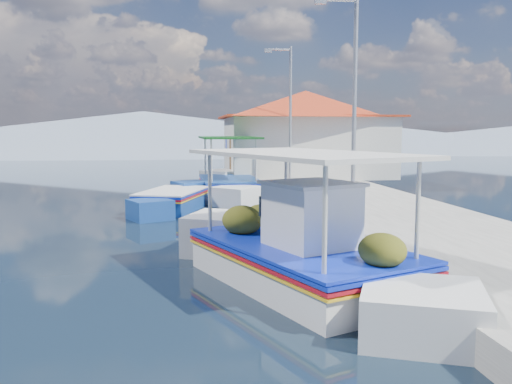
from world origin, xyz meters
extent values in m
plane|color=black|center=(0.00, 0.00, 0.00)|extent=(160.00, 160.00, 0.00)
cube|color=#ADAAA1|center=(5.90, 6.00, 0.25)|extent=(5.00, 44.00, 0.50)
cylinder|color=#A5A8AD|center=(3.80, -3.00, 0.65)|extent=(0.20, 0.20, 0.30)
cylinder|color=#A5A8AD|center=(3.80, 2.00, 0.65)|extent=(0.20, 0.20, 0.30)
cylinder|color=#A5A8AD|center=(3.80, 8.00, 0.65)|extent=(0.20, 0.20, 0.30)
cylinder|color=#A5A8AD|center=(3.80, 14.00, 0.65)|extent=(0.20, 0.20, 0.30)
cube|color=silver|center=(2.04, -2.89, 0.23)|extent=(3.92, 5.16, 1.01)
cube|color=silver|center=(3.21, -0.06, 0.36)|extent=(2.20, 2.20, 1.12)
cube|color=silver|center=(0.92, -5.63, 0.23)|extent=(2.14, 2.14, 0.96)
cube|color=#0D27B5|center=(2.04, -2.89, 0.70)|extent=(4.04, 5.32, 0.06)
cube|color=#A80E1A|center=(2.04, -2.89, 0.62)|extent=(4.04, 5.32, 0.05)
cube|color=yellow|center=(2.04, -2.89, 0.54)|extent=(4.04, 5.32, 0.04)
cube|color=#0D27B5|center=(2.04, -2.89, 0.78)|extent=(4.04, 5.28, 0.05)
cube|color=brown|center=(2.04, -2.89, 0.74)|extent=(3.71, 5.00, 0.05)
cube|color=silver|center=(1.92, -3.18, 1.33)|extent=(1.72, 1.77, 1.17)
cube|color=silver|center=(1.92, -3.18, 1.94)|extent=(1.87, 1.91, 0.06)
cylinder|color=beige|center=(1.92, -0.74, 1.60)|extent=(0.07, 0.07, 1.70)
cylinder|color=beige|center=(3.65, -1.45, 1.60)|extent=(0.07, 0.07, 1.70)
cylinder|color=beige|center=(0.44, -4.32, 1.60)|extent=(0.07, 0.07, 1.70)
cylinder|color=beige|center=(2.17, -5.03, 1.60)|extent=(0.07, 0.07, 1.70)
cube|color=silver|center=(2.04, -2.89, 2.45)|extent=(4.03, 5.20, 0.07)
ellipsoid|color=#434512|center=(2.22, -1.35, 1.05)|extent=(0.81, 0.89, 0.61)
ellipsoid|color=#434512|center=(3.11, -1.14, 1.00)|extent=(0.68, 0.75, 0.51)
ellipsoid|color=#434512|center=(1.51, -4.74, 1.02)|extent=(0.72, 0.80, 0.54)
sphere|color=#FE5E08|center=(3.27, -2.70, 1.54)|extent=(0.43, 0.43, 0.43)
cube|color=silver|center=(1.83, 10.45, 0.25)|extent=(2.35, 4.21, 1.06)
cube|color=silver|center=(1.91, 13.24, 0.38)|extent=(2.27, 2.27, 1.17)
cube|color=silver|center=(1.75, 7.76, 0.25)|extent=(2.21, 2.21, 1.00)
cube|color=#0D27B5|center=(1.83, 10.45, 0.74)|extent=(2.42, 4.33, 0.07)
cube|color=#A80E1A|center=(1.83, 10.45, 0.65)|extent=(2.42, 4.33, 0.06)
cube|color=yellow|center=(1.83, 10.45, 0.57)|extent=(2.42, 4.33, 0.04)
cube|color=navy|center=(1.83, 10.45, 0.81)|extent=(2.44, 4.29, 0.06)
cube|color=brown|center=(1.83, 10.45, 0.78)|extent=(2.17, 4.12, 0.06)
cylinder|color=beige|center=(0.99, 12.22, 1.67)|extent=(0.08, 0.08, 1.78)
cylinder|color=beige|center=(2.77, 12.17, 1.67)|extent=(0.08, 0.08, 1.78)
cylinder|color=beige|center=(0.89, 8.74, 1.67)|extent=(0.08, 0.08, 1.78)
cylinder|color=beige|center=(2.67, 8.69, 1.67)|extent=(0.08, 0.08, 1.78)
cube|color=#0D4414|center=(1.83, 10.45, 2.56)|extent=(2.46, 4.21, 0.08)
cube|color=navy|center=(-0.51, 7.04, 0.21)|extent=(2.70, 3.68, 0.92)
cube|color=navy|center=(-1.21, 9.13, 0.33)|extent=(1.68, 1.68, 1.02)
cube|color=navy|center=(0.18, 5.02, 0.21)|extent=(1.63, 1.63, 0.87)
cube|color=#0D27B5|center=(-0.51, 7.04, 0.64)|extent=(2.78, 3.79, 0.06)
cube|color=#A80E1A|center=(-0.51, 7.04, 0.56)|extent=(2.78, 3.79, 0.05)
cube|color=yellow|center=(-0.51, 7.04, 0.49)|extent=(2.78, 3.79, 0.04)
cube|color=silver|center=(-0.51, 7.04, 0.71)|extent=(2.79, 3.77, 0.05)
cube|color=brown|center=(-0.51, 7.04, 0.68)|extent=(2.55, 3.57, 0.05)
cube|color=silver|center=(6.20, 15.00, 2.00)|extent=(8.00, 6.00, 3.00)
cube|color=#A63017|center=(6.20, 15.00, 3.55)|extent=(8.64, 6.48, 0.10)
pyramid|color=#A63017|center=(6.20, 15.00, 4.20)|extent=(10.49, 10.49, 1.40)
cube|color=brown|center=(2.22, 14.00, 1.50)|extent=(0.06, 1.00, 2.00)
cube|color=#0D27B5|center=(2.22, 16.50, 2.10)|extent=(0.06, 1.20, 0.90)
cylinder|color=#A5A8AD|center=(4.60, 2.00, 3.50)|extent=(0.12, 0.12, 6.00)
cylinder|color=#A5A8AD|center=(4.10, 2.00, 6.35)|extent=(1.00, 0.08, 0.08)
cube|color=#A5A8AD|center=(3.60, 2.00, 6.30)|extent=(0.30, 0.14, 0.14)
cylinder|color=#A5A8AD|center=(4.60, 11.00, 3.50)|extent=(0.12, 0.12, 6.00)
cylinder|color=#A5A8AD|center=(4.10, 11.00, 6.35)|extent=(1.00, 0.08, 0.08)
cube|color=#A5A8AD|center=(3.60, 11.00, 6.30)|extent=(0.30, 0.14, 0.14)
cone|color=slate|center=(-5.00, 56.00, 2.45)|extent=(96.00, 96.00, 5.50)
cone|color=slate|center=(25.00, 56.00, 1.60)|extent=(76.80, 76.80, 3.80)
camera|label=1|loc=(-0.08, -12.47, 2.88)|focal=37.73mm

